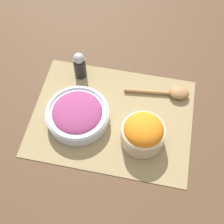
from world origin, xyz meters
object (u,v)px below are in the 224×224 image
onion_bowl (77,114)px  carrot_bowl (143,132)px  wooden_spoon (173,92)px  pepper_shaker (80,65)px

onion_bowl → carrot_bowl: bearing=-9.0°
onion_bowl → wooden_spoon: (0.29, 0.15, -0.02)m
carrot_bowl → wooden_spoon: bearing=67.7°
carrot_bowl → wooden_spoon: carrot_bowl is taller
carrot_bowl → onion_bowl: bearing=171.0°
pepper_shaker → carrot_bowl: bearing=-39.9°
carrot_bowl → pepper_shaker: pepper_shaker is taller
carrot_bowl → onion_bowl: size_ratio=0.67×
wooden_spoon → pepper_shaker: bearing=176.3°
carrot_bowl → pepper_shaker: (-0.25, 0.21, 0.00)m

